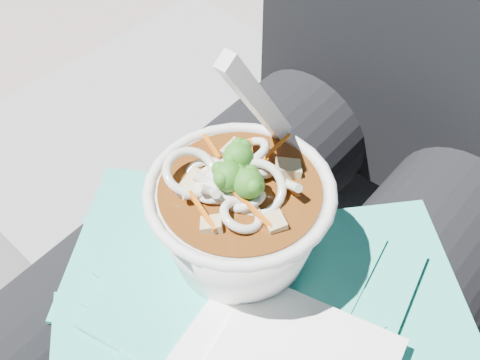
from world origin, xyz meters
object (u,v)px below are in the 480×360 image
Objects in this scene: lap at (251,304)px; udon_bowl at (239,213)px; person_body at (310,224)px; plastic_bag at (238,298)px; stone_ledge at (316,345)px.

lap is 2.49× the size of udon_bowl.
person_body is 2.50× the size of plastic_bag.
plastic_bag is 0.07m from udon_bowl.
plastic_bag is (0.02, -0.14, 0.06)m from person_body.
stone_ledge is at bearing 96.26° from plastic_bag.
stone_ledge is 1.02× the size of person_body.
person_body reaches higher than lap.
lap is at bearing 115.75° from plastic_bag.
person_body reaches higher than stone_ledge.
udon_bowl is at bearing -100.41° from lap.
person_body is at bearing 88.65° from udon_bowl.
stone_ledge is 2.08× the size of lap.
person_body is 0.15m from plastic_bag.
lap is 0.49× the size of person_body.
stone_ledge is 0.47m from udon_bowl.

